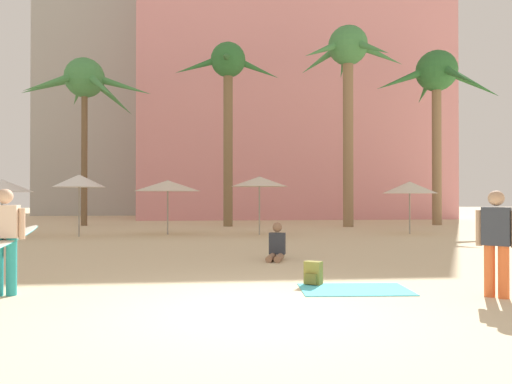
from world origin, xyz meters
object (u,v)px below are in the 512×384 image
(backpack, at_px, (313,274))
(cafe_umbrella_3, at_px, (2,186))
(palm_tree_right, at_px, (228,79))
(palm_tree_left, at_px, (85,85))
(palm_tree_far_left, at_px, (348,65))
(beach_towel, at_px, (355,289))
(cafe_umbrella_4, at_px, (410,187))
(person_near_left, at_px, (8,237))
(palm_tree_center, at_px, (437,83))
(cafe_umbrella_0, at_px, (168,186))
(cafe_umbrella_1, at_px, (259,182))
(cafe_umbrella_2, at_px, (79,181))
(person_far_left, at_px, (496,239))
(person_mid_center, at_px, (276,247))

(backpack, bearing_deg, cafe_umbrella_3, -103.53)
(palm_tree_right, bearing_deg, palm_tree_left, 170.51)
(palm_tree_far_left, relative_size, beach_towel, 5.74)
(palm_tree_right, distance_m, cafe_umbrella_4, 11.03)
(palm_tree_right, xyz_separation_m, backpack, (0.95, -16.44, -7.58))
(cafe_umbrella_3, xyz_separation_m, cafe_umbrella_4, (16.58, -0.49, -0.05))
(palm_tree_left, xyz_separation_m, person_near_left, (3.52, -18.04, -6.65))
(backpack, bearing_deg, palm_tree_center, -178.08)
(cafe_umbrella_0, relative_size, cafe_umbrella_1, 1.14)
(cafe_umbrella_0, height_order, backpack, cafe_umbrella_0)
(palm_tree_far_left, xyz_separation_m, cafe_umbrella_2, (-12.21, -4.75, -6.20))
(cafe_umbrella_2, relative_size, cafe_umbrella_3, 1.05)
(beach_towel, bearing_deg, palm_tree_far_left, 73.82)
(beach_towel, xyz_separation_m, person_far_left, (2.03, -0.79, 0.91))
(person_mid_center, bearing_deg, cafe_umbrella_1, -166.58)
(person_near_left, bearing_deg, cafe_umbrella_1, -30.39)
(beach_towel, bearing_deg, palm_tree_left, 116.83)
(palm_tree_left, height_order, person_near_left, palm_tree_left)
(palm_tree_left, bearing_deg, palm_tree_center, -3.74)
(palm_tree_left, height_order, beach_towel, palm_tree_left)
(palm_tree_right, xyz_separation_m, cafe_umbrella_1, (1.09, -5.63, -5.60))
(palm_tree_center, xyz_separation_m, beach_towel, (-9.95, -16.96, -7.81))
(person_far_left, bearing_deg, cafe_umbrella_3, -91.48)
(cafe_umbrella_1, xyz_separation_m, cafe_umbrella_4, (6.34, -0.05, -0.23))
(cafe_umbrella_1, bearing_deg, beach_towel, -87.66)
(cafe_umbrella_3, bearing_deg, cafe_umbrella_4, -1.69)
(person_near_left, distance_m, person_mid_center, 6.16)
(palm_tree_right, height_order, cafe_umbrella_2, palm_tree_right)
(palm_tree_left, xyz_separation_m, cafe_umbrella_2, (1.63, -7.01, -5.39))
(cafe_umbrella_3, relative_size, person_near_left, 0.84)
(cafe_umbrella_2, bearing_deg, backpack, -56.95)
(cafe_umbrella_1, xyz_separation_m, cafe_umbrella_2, (-7.12, -0.09, 0.00))
(palm_tree_right, bearing_deg, backpack, -86.70)
(palm_tree_right, relative_size, person_mid_center, 10.25)
(palm_tree_far_left, bearing_deg, cafe_umbrella_0, -155.21)
(person_mid_center, bearing_deg, beach_towel, 27.67)
(palm_tree_left, xyz_separation_m, person_mid_center, (8.41, -14.35, -7.25))
(person_mid_center, bearing_deg, backpack, 19.22)
(cafe_umbrella_3, distance_m, person_near_left, 12.66)
(palm_tree_left, distance_m, person_mid_center, 18.14)
(cafe_umbrella_3, bearing_deg, cafe_umbrella_1, -2.48)
(palm_tree_left, xyz_separation_m, beach_towel, (9.21, -18.21, -7.56))
(cafe_umbrella_1, bearing_deg, cafe_umbrella_4, -0.42)
(palm_tree_left, distance_m, person_far_left, 23.06)
(palm_tree_left, bearing_deg, beach_towel, -63.17)
(person_near_left, relative_size, person_far_left, 1.66)
(palm_tree_right, xyz_separation_m, cafe_umbrella_3, (-9.14, -5.19, -5.79))
(palm_tree_left, bearing_deg, cafe_umbrella_1, -38.32)
(person_far_left, bearing_deg, cafe_umbrella_1, -125.28)
(palm_tree_right, relative_size, backpack, 23.08)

